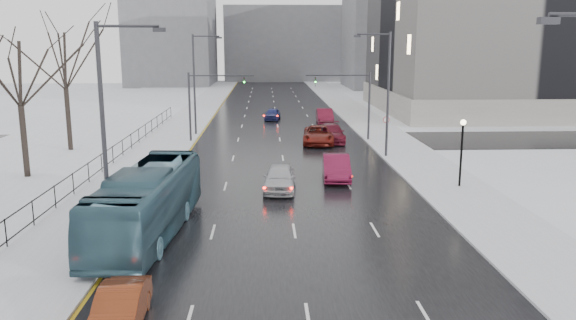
{
  "coord_description": "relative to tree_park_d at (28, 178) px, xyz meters",
  "views": [
    {
      "loc": [
        -1.38,
        -4.32,
        9.08
      ],
      "look_at": [
        -0.09,
        27.33,
        2.5
      ],
      "focal_mm": 35.0,
      "sensor_mm": 36.0,
      "label": 1
    }
  ],
  "objects": [
    {
      "name": "park_strip",
      "position": [
        -2.2,
        26.0,
        0.06
      ],
      "size": [
        14.0,
        150.0,
        0.12
      ],
      "primitive_type": "cube",
      "color": "white",
      "rests_on": "ground"
    },
    {
      "name": "sedan_center_near",
      "position": [
        17.3,
        -4.22,
        0.86
      ],
      "size": [
        2.29,
        4.93,
        1.63
      ],
      "primitive_type": "imported",
      "rotation": [
        0.0,
        0.0,
        -0.08
      ],
      "color": "#B3B3B8",
      "rests_on": "road"
    },
    {
      "name": "sedan_right_far",
      "position": [
        22.6,
        13.44,
        0.87
      ],
      "size": [
        2.48,
        5.76,
        1.65
      ],
      "primitive_type": "imported",
      "rotation": [
        0.0,
        0.0,
        -0.03
      ],
      "color": "#550E1E",
      "rests_on": "road"
    },
    {
      "name": "bldg_far_left",
      "position": [
        -4.2,
        91.0,
        14.0
      ],
      "size": [
        18.0,
        22.0,
        28.0
      ],
      "primitive_type": "cube",
      "color": "slate",
      "rests_on": "ground"
    },
    {
      "name": "bldg_far_right",
      "position": [
        45.8,
        81.0,
        11.0
      ],
      "size": [
        24.0,
        20.0,
        22.0
      ],
      "primitive_type": "cube",
      "color": "slate",
      "rests_on": "ground"
    },
    {
      "name": "bus",
      "position": [
        10.8,
        -12.33,
        1.69
      ],
      "size": [
        3.69,
        12.03,
        3.3
      ],
      "primitive_type": "imported",
      "rotation": [
        0.0,
        0.0,
        -0.08
      ],
      "color": "#375C6B",
      "rests_on": "road"
    },
    {
      "name": "sedan_right_distant",
      "position": [
        23.29,
        25.9,
        0.88
      ],
      "size": [
        1.94,
        5.15,
        1.68
      ],
      "primitive_type": "imported",
      "rotation": [
        0.0,
        0.0,
        -0.03
      ],
      "color": "#5B0F23",
      "rests_on": "road"
    },
    {
      "name": "tree_park_e",
      "position": [
        -0.4,
        10.0,
        0.0
      ],
      "size": [
        9.45,
        9.45,
        13.5
      ],
      "primitive_type": null,
      "color": "black",
      "rests_on": "ground"
    },
    {
      "name": "civic_building",
      "position": [
        52.8,
        38.0,
        11.21
      ],
      "size": [
        41.0,
        31.0,
        24.8
      ],
      "color": "gray",
      "rests_on": "ground"
    },
    {
      "name": "sedan_right_near",
      "position": [
        21.2,
        -1.4,
        0.87
      ],
      "size": [
        2.11,
        5.17,
        1.67
      ],
      "primitive_type": "imported",
      "rotation": [
        0.0,
        0.0,
        -0.07
      ],
      "color": "maroon",
      "rests_on": "road"
    },
    {
      "name": "road",
      "position": [
        17.8,
        26.0,
        0.02
      ],
      "size": [
        16.0,
        150.0,
        0.04
      ],
      "primitive_type": "cube",
      "color": "black",
      "rests_on": "ground"
    },
    {
      "name": "sedan_right_cross",
      "position": [
        21.3,
        12.41,
        0.87
      ],
      "size": [
        3.32,
        6.22,
        1.66
      ],
      "primitive_type": "imported",
      "rotation": [
        0.0,
        0.0,
        -0.1
      ],
      "color": "#611710",
      "rests_on": "road"
    },
    {
      "name": "streetlight_l_near",
      "position": [
        9.63,
        -14.0,
        5.62
      ],
      "size": [
        2.95,
        0.25,
        10.0
      ],
      "color": "#2D2D33",
      "rests_on": "ground"
    },
    {
      "name": "no_uturn_sign",
      "position": [
        27.0,
        10.0,
        2.3
      ],
      "size": [
        0.6,
        0.06,
        2.7
      ],
      "color": "#2D2D33",
      "rests_on": "sidewalk_right"
    },
    {
      "name": "bldg_far_center",
      "position": [
        21.8,
        106.0,
        9.0
      ],
      "size": [
        30.0,
        18.0,
        18.0
      ],
      "primitive_type": "cube",
      "color": "slate",
      "rests_on": "ground"
    },
    {
      "name": "cross_road",
      "position": [
        17.8,
        14.0,
        0.02
      ],
      "size": [
        130.0,
        10.0,
        0.04
      ],
      "primitive_type": "cube",
      "color": "black",
      "rests_on": "ground"
    },
    {
      "name": "sidewalk_right",
      "position": [
        28.3,
        26.0,
        0.08
      ],
      "size": [
        5.0,
        150.0,
        0.16
      ],
      "primitive_type": "cube",
      "color": "silver",
      "rests_on": "ground"
    },
    {
      "name": "iron_fence",
      "position": [
        4.8,
        -4.0,
        0.91
      ],
      "size": [
        0.06,
        70.0,
        1.3
      ],
      "color": "black",
      "rests_on": "sidewalk_left"
    },
    {
      "name": "streetlight_l_far",
      "position": [
        9.63,
        18.0,
        5.62
      ],
      "size": [
        2.95,
        0.25,
        10.0
      ],
      "color": "#2D2D33",
      "rests_on": "ground"
    },
    {
      "name": "mast_signal_right",
      "position": [
        25.13,
        14.0,
        4.11
      ],
      "size": [
        6.1,
        0.33,
        6.5
      ],
      "color": "#2D2D33",
      "rests_on": "ground"
    },
    {
      "name": "streetlight_r_mid",
      "position": [
        25.97,
        6.0,
        5.62
      ],
      "size": [
        2.95,
        0.25,
        10.0
      ],
      "color": "#2D2D33",
      "rests_on": "ground"
    },
    {
      "name": "lamppost_r_mid",
      "position": [
        28.8,
        -4.0,
        2.94
      ],
      "size": [
        0.36,
        0.36,
        4.28
      ],
      "color": "black",
      "rests_on": "sidewalk_right"
    },
    {
      "name": "sedan_left_near",
      "position": [
        11.68,
        -21.41,
        0.71
      ],
      "size": [
        1.55,
        4.11,
        1.34
      ],
      "primitive_type": "imported",
      "rotation": [
        0.0,
        0.0,
        0.03
      ],
      "color": "maroon",
      "rests_on": "road"
    },
    {
      "name": "tree_park_d",
      "position": [
        0.0,
        0.0,
        0.0
      ],
      "size": [
        8.75,
        8.75,
        12.5
      ],
      "primitive_type": null,
      "color": "black",
      "rests_on": "ground"
    },
    {
      "name": "mast_signal_left",
      "position": [
        10.47,
        14.0,
        4.11
      ],
      "size": [
        6.1,
        0.33,
        6.5
      ],
      "color": "#2D2D33",
      "rests_on": "ground"
    },
    {
      "name": "sedan_center_far",
      "position": [
        17.3,
        29.17,
        0.75
      ],
      "size": [
        2.18,
        4.36,
        1.43
      ],
      "primitive_type": "imported",
      "rotation": [
        0.0,
        0.0,
        -0.12
      ],
      "color": "navy",
      "rests_on": "road"
    },
    {
      "name": "sidewalk_left",
      "position": [
        7.3,
        26.0,
        0.08
      ],
      "size": [
        5.0,
        150.0,
        0.16
      ],
      "primitive_type": "cube",
      "color": "silver",
      "rests_on": "ground"
    }
  ]
}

